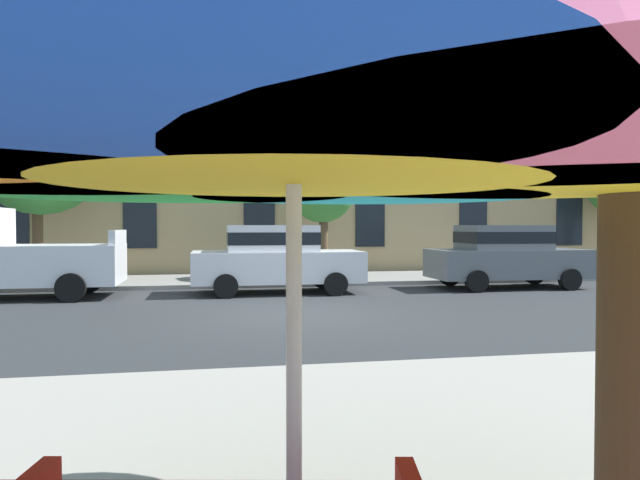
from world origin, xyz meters
name	(u,v)px	position (x,y,z in m)	size (l,w,h in m)	color
ground_plane	(295,315)	(0.00, 0.00, 0.00)	(120.00, 120.00, 0.00)	#2D3033
sidewalk_far	(265,280)	(0.00, 6.80, 0.06)	(56.00, 3.60, 0.12)	gray
apartment_building	(249,124)	(0.00, 14.99, 6.40)	(36.40, 12.08, 12.80)	tan
pickup_white	(0,256)	(-6.64, 3.70, 1.03)	(5.10, 2.12, 2.20)	silver
sedan_white	(276,257)	(0.01, 3.70, 0.95)	(4.40, 1.98, 1.78)	silver
sedan_gray	(506,255)	(6.55, 3.70, 0.95)	(4.40, 1.98, 1.78)	slate
street_tree_left	(39,148)	(-6.56, 6.64, 4.02)	(3.86, 3.74, 5.76)	brown
street_tree_middle	(319,184)	(1.75, 6.91, 3.10)	(2.28, 2.55, 4.18)	brown
street_tree_right	(626,180)	(13.36, 7.40, 3.45)	(2.79, 2.73, 4.82)	brown
patio_umbrella	(294,112)	(-1.29, -9.00, 2.18)	(4.04, 3.75, 2.52)	silver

